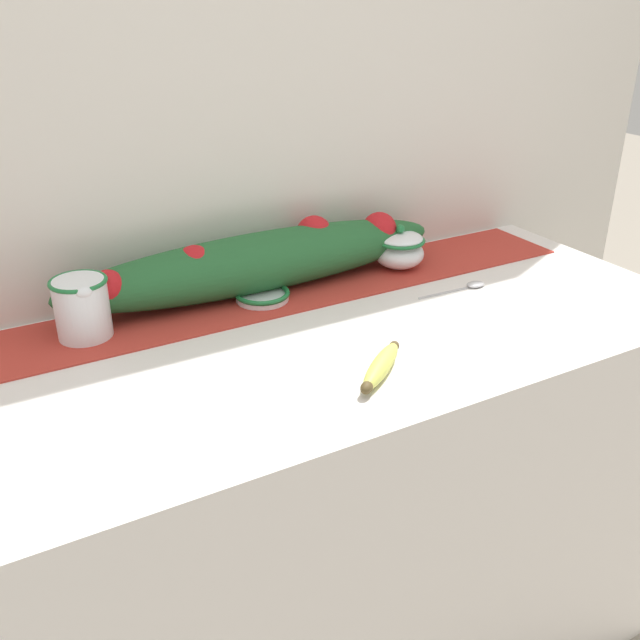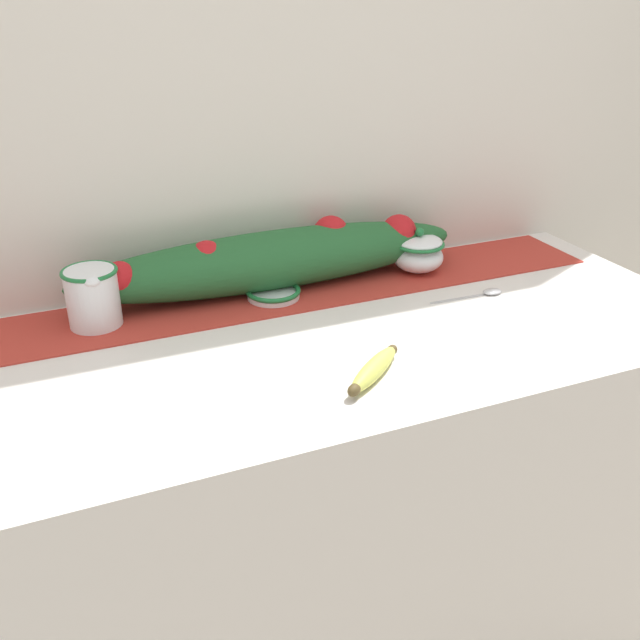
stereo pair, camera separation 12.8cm
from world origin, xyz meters
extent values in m
cube|color=silver|center=(0.00, 0.00, 0.44)|extent=(1.57, 0.65, 0.89)
cube|color=silver|center=(0.00, 0.34, 1.20)|extent=(2.37, 0.04, 2.40)
cube|color=#B23328|center=(0.00, 0.21, 0.89)|extent=(1.45, 0.21, 0.00)
cylinder|color=white|center=(-0.38, 0.21, 0.95)|extent=(0.10, 0.10, 0.11)
torus|color=#1E7038|center=(-0.38, 0.21, 1.00)|extent=(0.11, 0.11, 0.01)
torus|color=white|center=(-0.38, 0.27, 0.96)|extent=(0.06, 0.01, 0.06)
ellipsoid|color=white|center=(-0.38, 0.17, 1.00)|extent=(0.03, 0.02, 0.02)
ellipsoid|color=white|center=(0.33, 0.21, 0.93)|extent=(0.11, 0.11, 0.07)
torus|color=#1E7038|center=(0.33, 0.21, 0.96)|extent=(0.12, 0.12, 0.01)
ellipsoid|color=white|center=(0.33, 0.21, 0.96)|extent=(0.10, 0.10, 0.02)
sphere|color=#1E7038|center=(0.33, 0.21, 0.99)|extent=(0.02, 0.02, 0.02)
cylinder|color=white|center=(-0.02, 0.20, 0.90)|extent=(0.11, 0.11, 0.01)
torus|color=#1E7038|center=(-0.02, 0.20, 0.91)|extent=(0.12, 0.12, 0.01)
ellipsoid|color=#CCD156|center=(0.03, -0.17, 0.91)|extent=(0.15, 0.13, 0.03)
ellipsoid|color=brown|center=(-0.03, -0.22, 0.91)|extent=(0.04, 0.03, 0.02)
ellipsoid|color=brown|center=(0.09, -0.13, 0.91)|extent=(0.03, 0.03, 0.02)
cube|color=#B7B7BC|center=(0.33, 0.04, 0.89)|extent=(0.13, 0.01, 0.00)
ellipsoid|color=#B7B7BC|center=(0.42, 0.04, 0.89)|extent=(0.04, 0.03, 0.01)
ellipsoid|color=#235B2D|center=(0.00, 0.25, 0.96)|extent=(0.86, 0.14, 0.12)
sphere|color=red|center=(-0.32, 0.23, 0.97)|extent=(0.06, 0.06, 0.06)
sphere|color=red|center=(-0.14, 0.24, 0.98)|extent=(0.08, 0.08, 0.08)
sphere|color=red|center=(0.00, 0.25, 0.97)|extent=(0.07, 0.07, 0.07)
sphere|color=red|center=(0.14, 0.27, 0.99)|extent=(0.08, 0.08, 0.08)
sphere|color=red|center=(0.30, 0.25, 0.98)|extent=(0.08, 0.08, 0.08)
camera|label=1|loc=(-0.58, -1.04, 1.50)|focal=40.00mm
camera|label=2|loc=(-0.46, -1.09, 1.50)|focal=40.00mm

